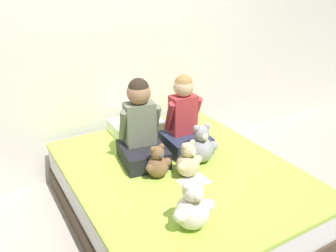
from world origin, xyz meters
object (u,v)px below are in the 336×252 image
at_px(teddy_bear_at_foot_of_bed, 193,207).
at_px(bed, 180,194).
at_px(child_on_left, 141,130).
at_px(teddy_bear_between_children, 188,161).
at_px(child_on_right, 184,122).
at_px(teddy_bear_held_by_right_child, 201,146).
at_px(sign_card, 194,181).
at_px(teddy_bear_held_by_left_child, 158,163).
at_px(pillow_at_headboard, 137,126).

bearing_deg(teddy_bear_at_foot_of_bed, bed, 65.16).
height_order(child_on_left, teddy_bear_between_children, child_on_left).
distance_m(bed, child_on_right, 0.56).
xyz_separation_m(child_on_left, teddy_bear_held_by_right_child, (0.38, -0.25, -0.13)).
bearing_deg(child_on_right, teddy_bear_at_foot_of_bed, -116.78).
bearing_deg(child_on_left, sign_card, -60.40).
bearing_deg(child_on_left, teddy_bear_held_by_left_child, -82.68).
xyz_separation_m(child_on_left, pillow_at_headboard, (0.19, 0.48, -0.21)).
bearing_deg(teddy_bear_held_by_left_child, sign_card, -52.91).
xyz_separation_m(bed, child_on_left, (-0.19, 0.26, 0.48)).
bearing_deg(child_on_left, pillow_at_headboard, 76.80).
height_order(child_on_left, child_on_right, child_on_left).
distance_m(bed, sign_card, 0.30).
relative_size(teddy_bear_held_by_left_child, teddy_bear_at_foot_of_bed, 0.78).
height_order(teddy_bear_held_by_left_child, teddy_bear_between_children, teddy_bear_between_children).
relative_size(child_on_right, teddy_bear_held_by_right_child, 2.00).
bearing_deg(bed, child_on_right, 52.64).
relative_size(child_on_left, teddy_bear_at_foot_of_bed, 2.03).
distance_m(bed, teddy_bear_between_children, 0.35).
bearing_deg(teddy_bear_between_children, teddy_bear_at_foot_of_bed, -131.83).
height_order(teddy_bear_held_by_left_child, teddy_bear_held_by_right_child, teddy_bear_held_by_right_child).
relative_size(teddy_bear_held_by_right_child, teddy_bear_between_children, 1.15).
height_order(teddy_bear_at_foot_of_bed, pillow_at_headboard, teddy_bear_at_foot_of_bed).
distance_m(child_on_right, pillow_at_headboard, 0.55).
distance_m(teddy_bear_held_by_left_child, teddy_bear_between_children, 0.22).
height_order(child_on_left, teddy_bear_held_by_left_child, child_on_left).
xyz_separation_m(child_on_left, teddy_bear_between_children, (0.19, -0.36, -0.15)).
bearing_deg(sign_card, child_on_right, 65.49).
distance_m(child_on_left, teddy_bear_at_foot_of_bed, 0.85).
bearing_deg(teddy_bear_held_by_left_child, pillow_at_headboard, 69.20).
bearing_deg(teddy_bear_between_children, pillow_at_headboard, 79.09).
xyz_separation_m(child_on_right, teddy_bear_held_by_right_child, (-0.00, -0.24, -0.11)).
bearing_deg(child_on_left, teddy_bear_at_foot_of_bed, -87.96).
relative_size(teddy_bear_between_children, pillow_at_headboard, 0.61).
bearing_deg(child_on_left, bed, -46.26).
height_order(teddy_bear_at_foot_of_bed, sign_card, teddy_bear_at_foot_of_bed).
bearing_deg(child_on_left, teddy_bear_held_by_right_child, -24.42).
height_order(bed, child_on_right, child_on_right).
bearing_deg(teddy_bear_held_by_right_child, teddy_bear_at_foot_of_bed, -120.40).
xyz_separation_m(teddy_bear_held_by_right_child, teddy_bear_at_foot_of_bed, (-0.47, -0.59, 0.00)).
relative_size(teddy_bear_at_foot_of_bed, pillow_at_headboard, 0.72).
distance_m(child_on_left, pillow_at_headboard, 0.55).
relative_size(child_on_right, pillow_at_headboard, 1.39).
bearing_deg(teddy_bear_held_by_right_child, child_on_left, 155.70).
bearing_deg(teddy_bear_at_foot_of_bed, sign_card, 55.66).
bearing_deg(pillow_at_headboard, sign_card, -90.55).
height_order(teddy_bear_held_by_right_child, teddy_bear_at_foot_of_bed, teddy_bear_at_foot_of_bed).
distance_m(teddy_bear_held_by_right_child, pillow_at_headboard, 0.75).
distance_m(pillow_at_headboard, sign_card, 0.93).
bearing_deg(teddy_bear_held_by_left_child, teddy_bear_held_by_right_child, -3.67).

